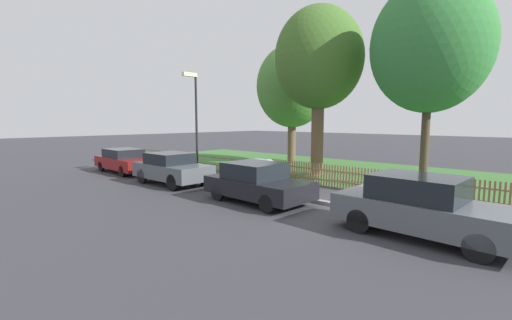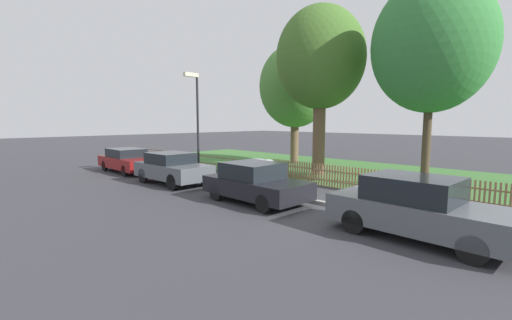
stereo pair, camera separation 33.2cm
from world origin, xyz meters
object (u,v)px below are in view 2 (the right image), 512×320
(covered_motorcycle, at_px, (260,169))
(tree_nearest_kerb, at_px, (295,86))
(street_lamp, at_px, (196,111))
(parked_car_silver_hatchback, at_px, (128,160))
(tree_mid_park, at_px, (432,45))
(parked_car_navy_estate, at_px, (255,183))
(parked_car_black_saloon, at_px, (172,168))
(parked_car_red_compact, at_px, (418,208))
(tree_behind_motorcycle, at_px, (320,59))

(covered_motorcycle, xyz_separation_m, tree_nearest_kerb, (-3.86, 7.25, 4.28))
(street_lamp, bearing_deg, covered_motorcycle, 8.29)
(parked_car_silver_hatchback, bearing_deg, tree_mid_park, 28.06)
(parked_car_navy_estate, xyz_separation_m, tree_mid_park, (3.28, 6.62, 5.06))
(covered_motorcycle, relative_size, tree_mid_park, 0.23)
(parked_car_black_saloon, bearing_deg, parked_car_navy_estate, 0.44)
(parked_car_black_saloon, relative_size, parked_car_red_compact, 0.91)
(tree_behind_motorcycle, height_order, street_lamp, tree_behind_motorcycle)
(tree_behind_motorcycle, relative_size, street_lamp, 1.67)
(parked_car_silver_hatchback, relative_size, tree_mid_park, 0.51)
(parked_car_navy_estate, relative_size, covered_motorcycle, 1.94)
(tree_behind_motorcycle, distance_m, tree_mid_park, 5.18)
(parked_car_red_compact, xyz_separation_m, covered_motorcycle, (-7.33, 2.25, -0.04))
(tree_nearest_kerb, xyz_separation_m, tree_behind_motorcycle, (3.97, -3.05, 0.86))
(parked_car_silver_hatchback, bearing_deg, tree_nearest_kerb, 69.05)
(parked_car_red_compact, xyz_separation_m, tree_nearest_kerb, (-11.18, 9.50, 4.24))
(parked_car_navy_estate, xyz_separation_m, tree_behind_motorcycle, (-1.90, 6.56, 5.16))
(parked_car_silver_hatchback, xyz_separation_m, parked_car_navy_estate, (9.79, -0.04, 0.03))
(tree_nearest_kerb, bearing_deg, parked_car_navy_estate, -58.57)
(tree_nearest_kerb, bearing_deg, covered_motorcycle, -61.98)
(parked_car_red_compact, distance_m, covered_motorcycle, 7.67)
(parked_car_black_saloon, bearing_deg, covered_motorcycle, 38.77)
(parked_car_silver_hatchback, xyz_separation_m, street_lamp, (3.91, 1.75, 2.59))
(parked_car_red_compact, bearing_deg, street_lamp, 173.18)
(parked_car_navy_estate, distance_m, tree_behind_motorcycle, 8.56)
(tree_behind_motorcycle, bearing_deg, parked_car_black_saloon, -114.80)
(parked_car_black_saloon, relative_size, parked_car_navy_estate, 1.00)
(parked_car_black_saloon, xyz_separation_m, tree_behind_motorcycle, (3.10, 6.70, 5.13))
(parked_car_navy_estate, height_order, tree_nearest_kerb, tree_nearest_kerb)
(parked_car_black_saloon, xyz_separation_m, covered_motorcycle, (2.98, 2.50, -0.02))
(tree_behind_motorcycle, xyz_separation_m, tree_mid_park, (5.18, 0.06, -0.11))
(tree_nearest_kerb, bearing_deg, parked_car_red_compact, -40.33)
(tree_mid_park, relative_size, street_lamp, 1.66)
(parked_car_silver_hatchback, height_order, covered_motorcycle, parked_car_silver_hatchback)
(tree_mid_park, bearing_deg, tree_nearest_kerb, 161.93)
(parked_car_black_saloon, distance_m, tree_behind_motorcycle, 8.99)
(parked_car_silver_hatchback, relative_size, street_lamp, 0.84)
(parked_car_red_compact, distance_m, tree_mid_park, 8.45)
(parked_car_navy_estate, bearing_deg, tree_behind_motorcycle, 107.52)
(street_lamp, bearing_deg, parked_car_red_compact, -8.56)
(covered_motorcycle, bearing_deg, tree_nearest_kerb, 117.90)
(tree_nearest_kerb, distance_m, tree_mid_park, 9.66)
(tree_behind_motorcycle, bearing_deg, parked_car_navy_estate, -73.85)
(parked_car_red_compact, height_order, tree_behind_motorcycle, tree_behind_motorcycle)
(parked_car_black_saloon, height_order, parked_car_red_compact, parked_car_red_compact)
(parked_car_red_compact, relative_size, tree_mid_park, 0.50)
(parked_car_silver_hatchback, height_order, parked_car_navy_estate, parked_car_navy_estate)
(street_lamp, bearing_deg, parked_car_navy_estate, -16.95)
(covered_motorcycle, bearing_deg, parked_car_silver_hatchback, -163.53)
(tree_nearest_kerb, distance_m, street_lamp, 8.00)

